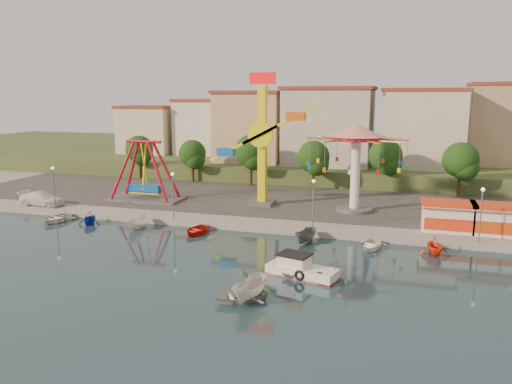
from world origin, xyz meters
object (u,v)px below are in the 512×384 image
at_px(rowboat_a, 286,269).
at_px(van, 42,199).
at_px(wave_swinger, 356,148).
at_px(pirate_ship_ride, 145,172).
at_px(skiff, 250,290).
at_px(cabin_motorboat, 301,270).
at_px(kamikaze_tower, 265,145).

bearing_deg(rowboat_a, van, 128.34).
bearing_deg(wave_swinger, pirate_ship_ride, -176.92).
height_order(pirate_ship_ride, skiff, pirate_ship_ride).
relative_size(cabin_motorboat, rowboat_a, 1.67).
xyz_separation_m(pirate_ship_ride, skiff, (23.13, -26.45, -3.58)).
bearing_deg(pirate_ship_ride, cabin_motorboat, -38.97).
xyz_separation_m(wave_swinger, van, (-38.33, -8.30, -6.73)).
bearing_deg(rowboat_a, cabin_motorboat, -42.72).
bearing_deg(rowboat_a, pirate_ship_ride, 109.35).
relative_size(kamikaze_tower, cabin_motorboat, 2.73).
distance_m(wave_swinger, cabin_motorboat, 23.49).
relative_size(wave_swinger, van, 1.96).
bearing_deg(wave_swinger, rowboat_a, -98.23).
distance_m(wave_swinger, rowboat_a, 23.42).
height_order(cabin_motorboat, skiff, cabin_motorboat).
height_order(wave_swinger, rowboat_a, wave_swinger).
bearing_deg(pirate_ship_ride, wave_swinger, 3.08).
height_order(rowboat_a, van, van).
bearing_deg(van, pirate_ship_ride, -56.73).
xyz_separation_m(rowboat_a, van, (-35.17, 13.55, 1.09)).
bearing_deg(wave_swinger, van, -167.79).
xyz_separation_m(wave_swinger, skiff, (-4.27, -27.92, -7.39)).
bearing_deg(wave_swinger, kamikaze_tower, -179.57).
xyz_separation_m(kamikaze_tower, rowboat_a, (7.98, -21.76, -7.95)).
relative_size(skiff, van, 0.71).
bearing_deg(pirate_ship_ride, skiff, -48.83).
distance_m(pirate_ship_ride, van, 13.22).
height_order(wave_swinger, van, wave_swinger).
relative_size(kamikaze_tower, rowboat_a, 4.56).
bearing_deg(wave_swinger, skiff, -98.68).
relative_size(wave_swinger, skiff, 2.77).
relative_size(kamikaze_tower, van, 2.78).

